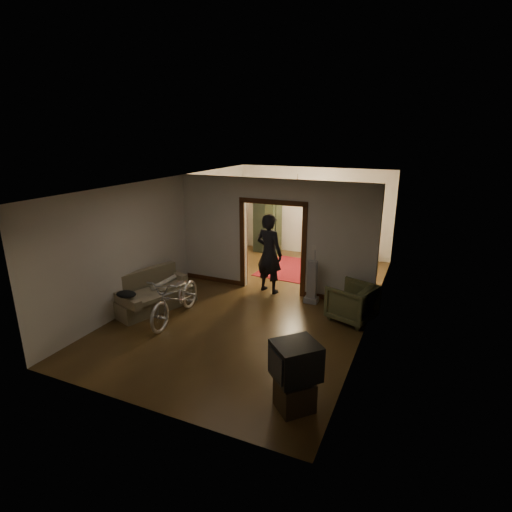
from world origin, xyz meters
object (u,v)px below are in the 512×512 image
Objects in this scene: bicycle at (176,297)px; locker at (267,227)px; person at (269,254)px; sofa at (153,290)px; desk at (337,249)px; armchair at (352,302)px.

bicycle is 1.12× the size of locker.
person is at bearing -49.98° from locker.
sofa is at bearing 155.01° from bicycle.
sofa is 5.87m from desk.
bicycle is at bearing -71.49° from locker.
bicycle is 2.60m from person.
desk is at bearing 61.82° from bicycle.
locker is 2.41m from desk.
desk is (2.22, 5.31, -0.09)m from bicycle.
sofa is 4.40m from armchair.
bicycle is (0.81, -0.29, 0.08)m from sofa.
person is 1.17× the size of locker.
sofa reaches higher than armchair.
bicycle is 0.96× the size of person.
armchair is 0.79× the size of desk.
bicycle is 5.46m from locker.
bicycle is at bearing -104.11° from desk.
desk is at bearing -143.17° from armchair.
desk is (1.00, 3.06, -0.58)m from person.
armchair is at bearing 174.93° from person.
person reaches higher than desk.
bicycle is at bearing -47.15° from armchair.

